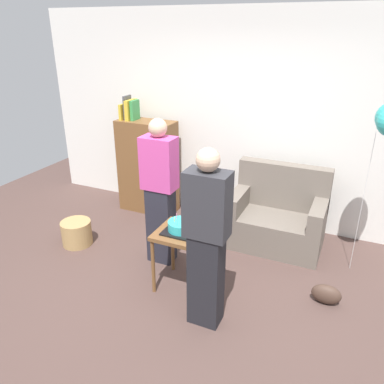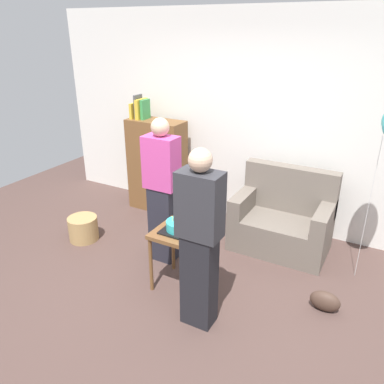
# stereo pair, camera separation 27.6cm
# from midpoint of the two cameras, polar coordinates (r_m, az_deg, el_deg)

# --- Properties ---
(ground_plane) EXTENTS (8.00, 8.00, 0.00)m
(ground_plane) POSITION_cam_midpoint_polar(r_m,az_deg,el_deg) (3.88, -4.41, -16.00)
(ground_plane) COLOR #4C3833
(wall_back) EXTENTS (6.00, 0.10, 2.70)m
(wall_back) POSITION_cam_midpoint_polar(r_m,az_deg,el_deg) (5.01, 6.54, 10.49)
(wall_back) COLOR silver
(wall_back) RESTS_ON ground_plane
(couch) EXTENTS (1.10, 0.70, 0.96)m
(couch) POSITION_cam_midpoint_polar(r_m,az_deg,el_deg) (4.70, 10.92, -3.83)
(couch) COLOR #6B6056
(couch) RESTS_ON ground_plane
(bookshelf) EXTENTS (0.80, 0.36, 1.62)m
(bookshelf) POSITION_cam_midpoint_polar(r_m,az_deg,el_deg) (5.42, -8.11, 3.90)
(bookshelf) COLOR brown
(bookshelf) RESTS_ON ground_plane
(side_table) EXTENTS (0.48, 0.48, 0.63)m
(side_table) POSITION_cam_midpoint_polar(r_m,az_deg,el_deg) (3.79, -3.68, -7.20)
(side_table) COLOR brown
(side_table) RESTS_ON ground_plane
(birthday_cake) EXTENTS (0.32, 0.32, 0.16)m
(birthday_cake) POSITION_cam_midpoint_polar(r_m,az_deg,el_deg) (3.71, -3.74, -5.22)
(birthday_cake) COLOR black
(birthday_cake) RESTS_ON side_table
(person_blowing_candles) EXTENTS (0.36, 0.22, 1.63)m
(person_blowing_candles) POSITION_cam_midpoint_polar(r_m,az_deg,el_deg) (4.10, -6.71, -0.10)
(person_blowing_candles) COLOR #23232D
(person_blowing_candles) RESTS_ON ground_plane
(person_holding_cake) EXTENTS (0.36, 0.22, 1.63)m
(person_holding_cake) POSITION_cam_midpoint_polar(r_m,az_deg,el_deg) (3.19, -0.30, -7.27)
(person_holding_cake) COLOR black
(person_holding_cake) RESTS_ON ground_plane
(wicker_basket) EXTENTS (0.36, 0.36, 0.30)m
(wicker_basket) POSITION_cam_midpoint_polar(r_m,az_deg,el_deg) (4.93, -18.35, -5.82)
(wicker_basket) COLOR #A88451
(wicker_basket) RESTS_ON ground_plane
(handbag) EXTENTS (0.28, 0.14, 0.20)m
(handbag) POSITION_cam_midpoint_polar(r_m,az_deg,el_deg) (3.97, 17.44, -14.36)
(handbag) COLOR #473328
(handbag) RESTS_ON ground_plane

